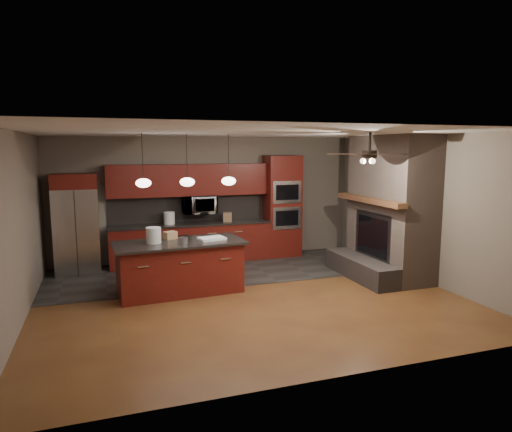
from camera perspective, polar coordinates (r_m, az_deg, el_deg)
name	(u,v)px	position (r m, az deg, el deg)	size (l,w,h in m)	color
ground	(249,297)	(8.01, -0.92, -10.05)	(7.00, 7.00, 0.00)	brown
ceiling	(248,133)	(7.61, -0.97, 10.39)	(7.00, 6.00, 0.02)	white
back_wall	(209,199)	(10.56, -5.93, 2.18)	(7.00, 0.02, 2.80)	#6E6558
right_wall	(421,208)	(9.36, 19.91, 0.92)	(0.02, 6.00, 2.80)	#6E6558
left_wall	(18,228)	(7.42, -27.63, -1.37)	(0.02, 6.00, 2.80)	#6E6558
slate_tile_patch	(222,270)	(9.67, -4.21, -6.80)	(7.00, 2.40, 0.01)	#2F2D2A
fireplace_column	(388,212)	(9.41, 16.17, 0.50)	(1.30, 2.10, 2.80)	#715C50
back_cabinetry	(191,223)	(10.29, -8.15, -0.87)	(3.59, 0.64, 2.20)	#5E1711
oven_tower	(282,206)	(10.80, 3.28, 1.23)	(0.80, 0.63, 2.38)	#5E1711
microwave	(199,205)	(10.27, -7.11, 1.42)	(0.73, 0.41, 0.50)	silver
refrigerator	(77,224)	(9.99, -21.52, -0.91)	(0.87, 0.75, 2.04)	silver
kitchen_island	(180,267)	(8.23, -9.50, -6.30)	(2.32, 1.17, 0.92)	#5E1711
white_bucket	(154,235)	(8.07, -12.69, -2.37)	(0.26, 0.26, 0.28)	silver
paint_can	(183,240)	(7.95, -9.11, -3.04)	(0.16, 0.16, 0.11)	#9D9DA1
paint_tray	(212,238)	(8.22, -5.56, -2.81)	(0.45, 0.32, 0.05)	white
cardboard_box	(170,235)	(8.39, -10.67, -2.38)	(0.22, 0.16, 0.14)	#A58055
counter_bucket	(169,218)	(10.15, -10.80, -0.26)	(0.24, 0.24, 0.27)	white
counter_box	(228,217)	(10.36, -3.57, -0.12)	(0.19, 0.15, 0.21)	#926E4B
pendant_left	(143,183)	(7.99, -13.90, 4.05)	(0.26, 0.26, 0.92)	black
pendant_center	(187,182)	(8.09, -8.59, 4.25)	(0.26, 0.26, 0.92)	black
pendant_right	(229,181)	(8.25, -3.44, 4.41)	(0.26, 0.26, 0.92)	black
ceiling_fan	(370,154)	(7.65, 14.00, 7.56)	(1.27, 1.33, 0.41)	black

